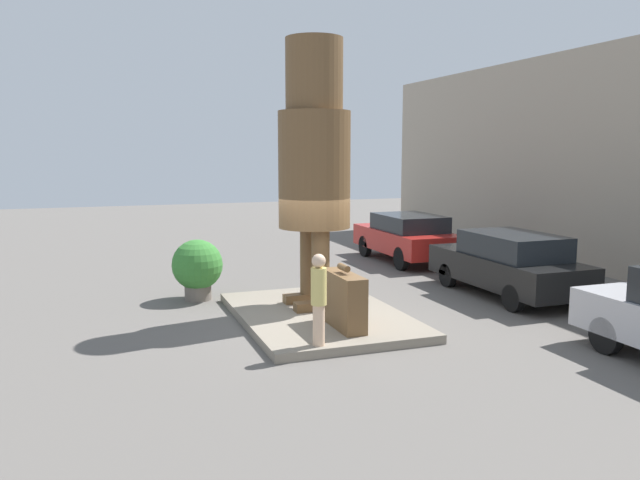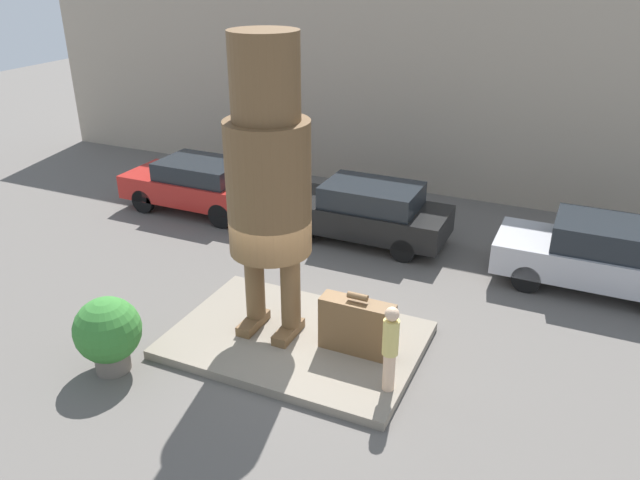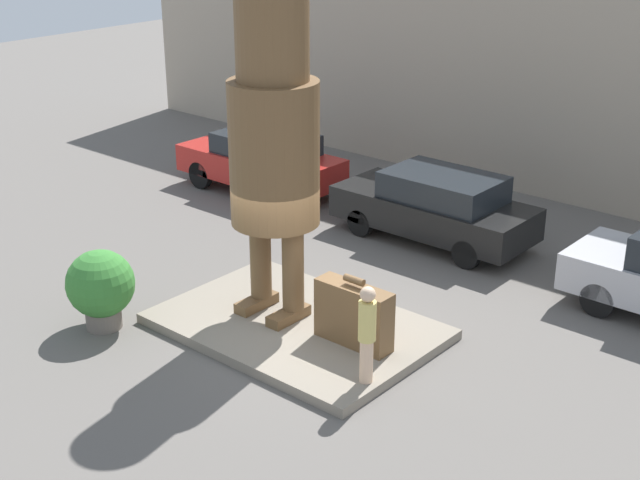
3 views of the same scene
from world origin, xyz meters
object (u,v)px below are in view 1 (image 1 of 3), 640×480
tourist (319,296)px  planter_pot (197,267)px  giant_suitcase (344,300)px  parked_car_black (508,263)px  parked_car_red (407,236)px  statue_figure (314,153)px

tourist → planter_pot: bearing=-164.5°
giant_suitcase → parked_car_black: size_ratio=0.31×
parked_car_red → parked_car_black: (5.11, 0.06, -0.01)m
planter_pot → parked_car_black: bearing=73.1°
giant_suitcase → parked_car_black: (-1.71, 4.96, 0.11)m
tourist → planter_pot: size_ratio=1.11×
statue_figure → planter_pot: size_ratio=3.89×
parked_car_red → tourist: bearing=143.4°
statue_figure → giant_suitcase: 3.25m
parked_car_black → planter_pot: bearing=73.1°
giant_suitcase → tourist: (0.90, -0.82, 0.35)m
statue_figure → planter_pot: 4.03m
parked_car_red → statue_figure: bearing=136.2°
giant_suitcase → tourist: 1.26m
statue_figure → parked_car_red: bearing=136.2°
statue_figure → parked_car_black: bearing=89.6°
parked_car_red → parked_car_black: size_ratio=0.97×
planter_pot → parked_car_red: bearing=112.7°
giant_suitcase → parked_car_black: parked_car_black is taller
giant_suitcase → tourist: tourist is taller
tourist → parked_car_black: bearing=114.3°
planter_pot → giant_suitcase: bearing=28.9°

